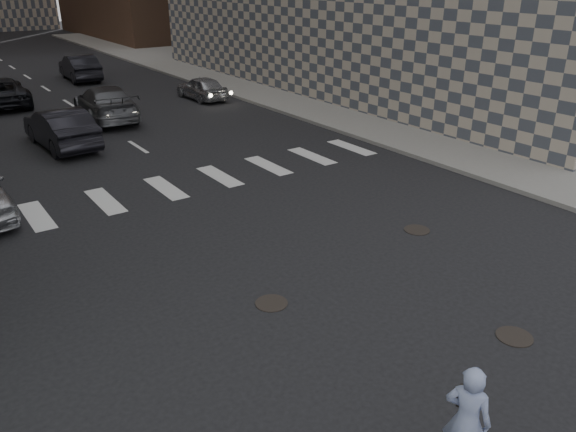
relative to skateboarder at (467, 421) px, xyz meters
name	(u,v)px	position (x,y,z in m)	size (l,w,h in m)	color
ground	(379,299)	(2.27, 4.00, -0.97)	(160.00, 160.00, 0.00)	black
sidewalk_right	(326,84)	(16.77, 24.00, -0.89)	(13.00, 80.00, 0.15)	gray
manhole_a	(514,337)	(3.47, 1.50, -0.96)	(0.70, 0.70, 0.02)	black
manhole_b	(271,303)	(0.27, 5.20, -0.96)	(0.70, 0.70, 0.02)	black
manhole_c	(417,230)	(5.57, 6.00, -0.96)	(0.70, 0.70, 0.02)	black
skateboarder	(467,421)	(0.00, 0.00, 0.00)	(0.64, 0.94, 1.84)	brown
traffic_car_a	(61,128)	(-0.18, 19.71, -0.18)	(1.66, 4.77, 1.57)	black
traffic_car_b	(105,103)	(2.77, 23.20, -0.17)	(2.23, 5.49, 1.59)	#4F5156
traffic_car_c	(0,92)	(-0.75, 29.30, -0.23)	(2.43, 5.27, 1.46)	black
traffic_car_d	(202,88)	(8.60, 24.76, -0.33)	(1.50, 3.73, 1.27)	#ACADB3
traffic_car_e	(80,68)	(4.90, 34.66, -0.16)	(1.70, 4.88, 1.61)	black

